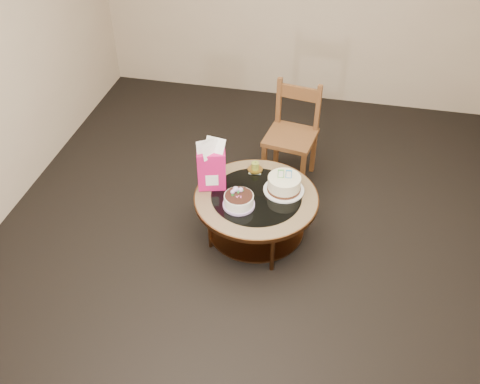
% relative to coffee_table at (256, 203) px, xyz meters
% --- Properties ---
extents(ground, '(5.00, 5.00, 0.00)m').
position_rel_coffee_table_xyz_m(ground, '(-0.00, 0.00, -0.38)').
color(ground, black).
rests_on(ground, ground).
extents(room_walls, '(4.52, 5.02, 2.61)m').
position_rel_coffee_table_xyz_m(room_walls, '(-0.00, 0.00, 1.16)').
color(room_walls, '#C3AE93').
rests_on(room_walls, ground).
extents(coffee_table, '(1.02, 1.02, 0.46)m').
position_rel_coffee_table_xyz_m(coffee_table, '(0.00, 0.00, 0.00)').
color(coffee_table, brown).
rests_on(coffee_table, ground).
extents(decorated_cake, '(0.26, 0.26, 0.15)m').
position_rel_coffee_table_xyz_m(decorated_cake, '(-0.11, -0.15, 0.13)').
color(decorated_cake, '#BE9BDB').
rests_on(decorated_cake, coffee_table).
extents(cream_cake, '(0.34, 0.34, 0.21)m').
position_rel_coffee_table_xyz_m(cream_cake, '(0.21, 0.11, 0.15)').
color(cream_cake, white).
rests_on(cream_cake, coffee_table).
extents(gift_bag, '(0.25, 0.21, 0.45)m').
position_rel_coffee_table_xyz_m(gift_bag, '(-0.38, 0.04, 0.30)').
color(gift_bag, '#D6146A').
rests_on(gift_bag, coffee_table).
extents(pillar_candle, '(0.13, 0.13, 0.10)m').
position_rel_coffee_table_xyz_m(pillar_candle, '(-0.07, 0.32, 0.11)').
color(pillar_candle, tan).
rests_on(pillar_candle, coffee_table).
extents(dining_chair, '(0.51, 0.51, 0.95)m').
position_rel_coffee_table_xyz_m(dining_chair, '(0.16, 0.92, 0.11)').
color(dining_chair, brown).
rests_on(dining_chair, ground).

